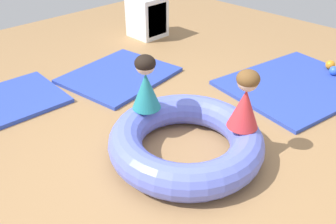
# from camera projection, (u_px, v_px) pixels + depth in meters

# --- Properties ---
(ground_plane) EXTENTS (8.00, 8.00, 0.00)m
(ground_plane) POSITION_uv_depth(u_px,v_px,m) (174.00, 158.00, 2.81)
(ground_plane) COLOR #9E7549
(gym_mat_center_rear) EXTENTS (1.65, 1.40, 0.04)m
(gym_mat_center_rear) POSITION_uv_depth(u_px,v_px,m) (296.00, 85.00, 3.82)
(gym_mat_center_rear) COLOR #2D47B7
(gym_mat_center_rear) RESTS_ON ground
(gym_mat_far_left) EXTENTS (1.26, 1.11, 0.04)m
(gym_mat_far_left) POSITION_uv_depth(u_px,v_px,m) (119.00, 75.00, 4.03)
(gym_mat_far_left) COLOR #2D47B7
(gym_mat_far_left) RESTS_ON ground
(inflatable_cushion) EXTENTS (1.22, 1.22, 0.27)m
(inflatable_cushion) POSITION_uv_depth(u_px,v_px,m) (186.00, 141.00, 2.78)
(inflatable_cushion) COLOR #6070E5
(inflatable_cushion) RESTS_ON ground
(child_in_red) EXTENTS (0.27, 0.27, 0.47)m
(child_in_red) POSITION_uv_depth(u_px,v_px,m) (245.00, 100.00, 2.60)
(child_in_red) COLOR red
(child_in_red) RESTS_ON inflatable_cushion
(child_in_teal) EXTENTS (0.29, 0.29, 0.47)m
(child_in_teal) POSITION_uv_depth(u_px,v_px,m) (146.00, 83.00, 2.84)
(child_in_teal) COLOR teal
(child_in_teal) RESTS_ON inflatable_cushion
(play_ball_blue) EXTENTS (0.10, 0.10, 0.10)m
(play_ball_blue) POSITION_uv_depth(u_px,v_px,m) (334.00, 71.00, 3.96)
(play_ball_blue) COLOR blue
(play_ball_blue) RESTS_ON gym_mat_center_rear
(play_ball_orange) EXTENTS (0.10, 0.10, 0.10)m
(play_ball_orange) POSITION_uv_depth(u_px,v_px,m) (330.00, 65.00, 4.09)
(play_ball_orange) COLOR orange
(play_ball_orange) RESTS_ON gym_mat_center_rear
(storage_cube) EXTENTS (0.44, 0.44, 0.56)m
(storage_cube) POSITION_uv_depth(u_px,v_px,m) (148.00, 17.00, 5.03)
(storage_cube) COLOR white
(storage_cube) RESTS_ON ground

